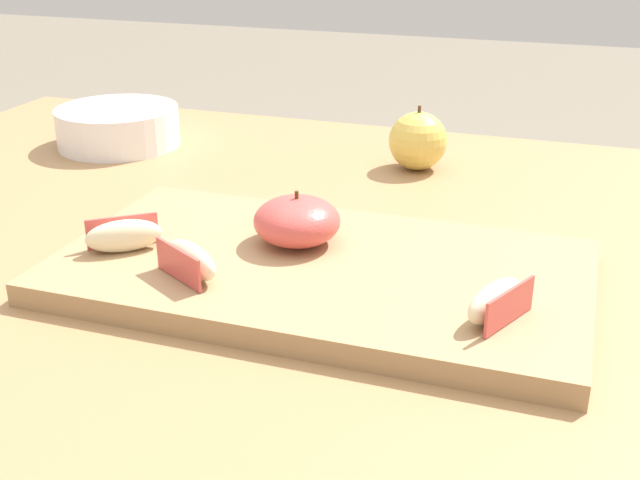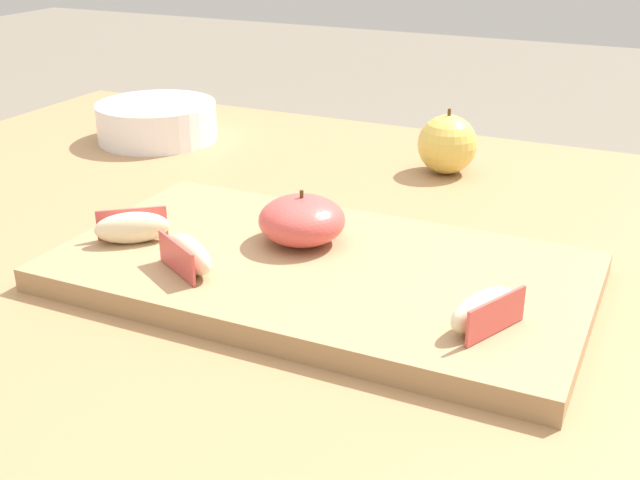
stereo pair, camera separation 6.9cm
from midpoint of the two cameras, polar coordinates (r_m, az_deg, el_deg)
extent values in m
cube|color=#9E754C|center=(0.75, 10.05, -3.13)|extent=(1.49, 0.91, 0.03)
cube|color=#9E754C|center=(1.52, -12.34, -5.04)|extent=(0.06, 0.06, 0.73)
cube|color=#A37F56|center=(0.70, 2.81, -2.35)|extent=(0.46, 0.25, 0.02)
ellipsoid|color=#D14C47|center=(0.72, 1.41, 1.38)|extent=(0.08, 0.08, 0.04)
cylinder|color=#4C3319|center=(0.71, 1.43, 3.14)|extent=(0.00, 0.00, 0.01)
ellipsoid|color=beige|center=(0.67, -6.43, -1.07)|extent=(0.07, 0.05, 0.03)
cube|color=#D14C47|center=(0.67, -7.34, -1.31)|extent=(0.06, 0.03, 0.03)
ellipsoid|color=beige|center=(0.74, -10.71, 0.81)|extent=(0.07, 0.06, 0.03)
cube|color=#D14C47|center=(0.75, -10.75, 1.16)|extent=(0.05, 0.04, 0.03)
ellipsoid|color=beige|center=(0.60, 14.79, -4.91)|extent=(0.05, 0.07, 0.03)
cube|color=#D14C47|center=(0.60, 15.73, -5.31)|extent=(0.03, 0.06, 0.03)
sphere|color=#DBBC51|center=(0.99, 11.05, 6.68)|extent=(0.07, 0.07, 0.07)
cylinder|color=#4C3319|center=(0.98, 11.22, 8.81)|extent=(0.00, 0.00, 0.01)
cylinder|color=white|center=(1.13, -9.87, 8.32)|extent=(0.16, 0.16, 0.05)
cylinder|color=white|center=(1.13, -9.89, 8.61)|extent=(0.13, 0.13, 0.04)
camera|label=1|loc=(0.03, -87.14, 1.24)|focal=44.82mm
camera|label=2|loc=(0.03, 92.86, -1.24)|focal=44.82mm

